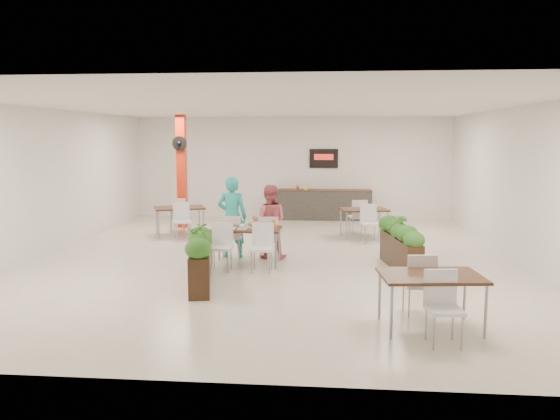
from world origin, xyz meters
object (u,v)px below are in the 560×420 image
Objects in this scene: red_column at (182,170)px; planter_left at (200,255)px; diner_man at (232,217)px; diner_woman at (269,221)px; side_table_c at (431,283)px; main_table at (246,234)px; side_table_a at (179,211)px; service_counter at (323,204)px; side_table_b at (364,213)px; planter_right at (401,244)px.

planter_left is at bearing -72.13° from red_column.
diner_woman is (0.80, 0.00, -0.09)m from diner_man.
diner_man is 1.06× the size of side_table_c.
main_table is (2.50, -4.40, -1.01)m from red_column.
diner_man is 0.84× the size of planter_left.
main_table is 3.86m from side_table_a.
service_counter reaches higher than diner_woman.
red_column reaches higher than diner_woman.
service_counter is 9.89m from side_table_c.
planter_left reaches higher than side_table_a.
side_table_b is 1.01× the size of side_table_c.
planter_left reaches higher than main_table.
diner_woman is at bearing 57.95° from main_table.
side_table_b is at bearing 56.82° from planter_left.
diner_woman reaches higher than side_table_b.
side_table_b is (2.97, 2.57, -0.25)m from diner_man.
side_table_a is at bearing -78.41° from red_column.
side_table_b is at bearing -13.04° from red_column.
side_table_b is at bearing -138.06° from diner_man.
side_table_a is 1.00× the size of side_table_c.
service_counter is at bearing 103.89° from planter_right.
side_table_c is (2.63, -4.16, -0.15)m from diner_woman.
planter_left is 4.09m from side_table_c.
planter_right is at bearing -53.34° from side_table_a.
red_column is 1.54× the size of planter_left.
side_table_b is (4.81, 0.09, -0.01)m from side_table_a.
service_counter is 1.79× the size of side_table_b.
side_table_a is (-2.65, 2.49, -0.15)m from diner_woman.
red_column is 1.93× the size of side_table_c.
diner_man reaches higher than diner_woman.
red_column is 2.03× the size of diner_woman.
planter_left reaches higher than planter_right.
main_table and side_table_c have the same top height.
planter_right is at bearing -76.11° from service_counter.
service_counter reaches higher than diner_man.
side_table_a is at bearing 109.48° from planter_left.
planter_left is 3.93m from planter_right.
side_table_b is at bearing 98.58° from planter_right.
diner_woman is at bearing -141.85° from side_table_b.
side_table_b is (3.14, 4.81, 0.10)m from planter_left.
planter_right is (3.65, 1.47, -0.03)m from planter_left.
red_column is 6.38m from planter_left.
diner_woman is at bearing 116.30° from side_table_c.
main_table is at bearing 70.23° from planter_left.
side_table_b is 6.75m from side_table_c.
diner_woman is (0.41, 0.65, 0.15)m from main_table.
side_table_a and side_table_b have the same top height.
side_table_a is 8.49m from side_table_c.
planter_left is 1.25× the size of side_table_a.
side_table_a is (0.26, -1.26, -1.01)m from red_column.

